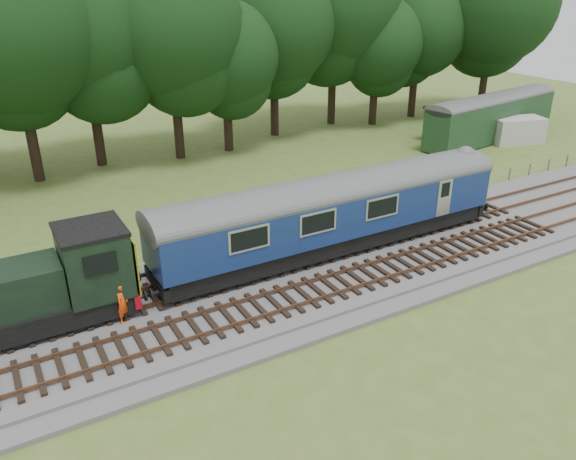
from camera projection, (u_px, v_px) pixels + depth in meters
ground at (243, 298)px, 24.29m from camera, size 120.00×120.00×0.00m
ballast at (242, 295)px, 24.22m from camera, size 70.00×7.00×0.35m
track_north at (229, 276)px, 25.22m from camera, size 67.20×2.40×0.21m
track_south at (259, 307)px, 22.86m from camera, size 67.20×2.40×0.21m
fence at (203, 257)px, 27.84m from camera, size 64.00×0.12×1.00m
tree_line at (114, 163)px, 41.64m from camera, size 70.00×8.00×18.00m
dmu_railcar at (334, 208)px, 26.85m from camera, size 18.05×2.86×3.88m
shunter_loco at (22, 294)px, 20.80m from camera, size 8.91×2.60×3.38m
worker at (123, 303)px, 21.70m from camera, size 0.73×0.72×1.70m
parked_coach at (492, 115)px, 46.68m from camera, size 15.00×4.80×3.78m
shed at (452, 126)px, 46.06m from camera, size 3.75×3.75×2.87m
caravan at (517, 130)px, 46.29m from camera, size 4.65×3.14×2.08m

